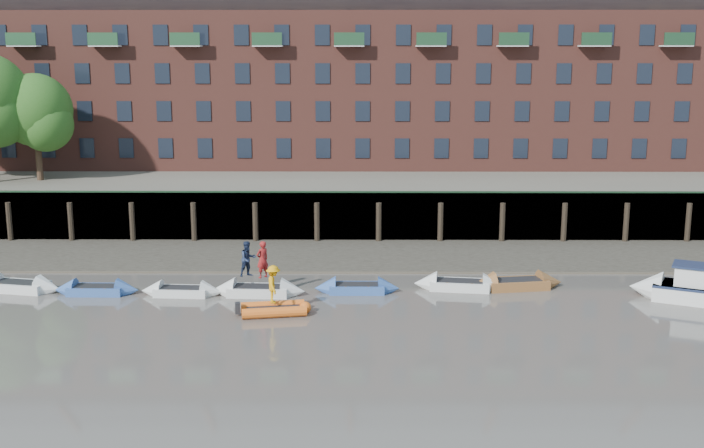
{
  "coord_description": "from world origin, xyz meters",
  "views": [
    {
      "loc": [
        0.61,
        -30.42,
        11.89
      ],
      "look_at": [
        0.33,
        12.0,
        3.2
      ],
      "focal_mm": 42.0,
      "sensor_mm": 36.0,
      "label": 1
    }
  ],
  "objects_px": {
    "motor_launch": "(683,288)",
    "person_rib_crew": "(273,284)",
    "rowboat_1": "(96,290)",
    "rowboat_0": "(18,286)",
    "person_rower_b": "(248,259)",
    "rib_tender": "(276,309)",
    "person_rower_a": "(262,260)",
    "rowboat_3": "(258,291)",
    "rowboat_4": "(357,288)",
    "rowboat_5": "(460,285)",
    "rowboat_2": "(182,291)",
    "rowboat_6": "(517,284)"
  },
  "relations": [
    {
      "from": "rowboat_1",
      "to": "person_rib_crew",
      "type": "height_order",
      "value": "person_rib_crew"
    },
    {
      "from": "rowboat_0",
      "to": "person_rower_b",
      "type": "relative_size",
      "value": 2.72
    },
    {
      "from": "rowboat_2",
      "to": "person_rib_crew",
      "type": "bearing_deg",
      "value": -27.57
    },
    {
      "from": "rowboat_2",
      "to": "rib_tender",
      "type": "distance_m",
      "value": 5.93
    },
    {
      "from": "rowboat_5",
      "to": "person_rib_crew",
      "type": "bearing_deg",
      "value": -147.76
    },
    {
      "from": "rowboat_2",
      "to": "person_rower_a",
      "type": "height_order",
      "value": "person_rower_a"
    },
    {
      "from": "rowboat_5",
      "to": "rib_tender",
      "type": "bearing_deg",
      "value": -147.1
    },
    {
      "from": "rowboat_3",
      "to": "rowboat_6",
      "type": "bearing_deg",
      "value": 8.41
    },
    {
      "from": "rib_tender",
      "to": "rowboat_3",
      "type": "bearing_deg",
      "value": 101.52
    },
    {
      "from": "rowboat_4",
      "to": "rib_tender",
      "type": "relative_size",
      "value": 1.29
    },
    {
      "from": "rowboat_3",
      "to": "motor_launch",
      "type": "height_order",
      "value": "motor_launch"
    },
    {
      "from": "rowboat_1",
      "to": "rowboat_5",
      "type": "relative_size",
      "value": 0.88
    },
    {
      "from": "rowboat_6",
      "to": "rowboat_1",
      "type": "bearing_deg",
      "value": 173.67
    },
    {
      "from": "rowboat_5",
      "to": "person_rower_b",
      "type": "relative_size",
      "value": 2.68
    },
    {
      "from": "rowboat_0",
      "to": "rowboat_5",
      "type": "height_order",
      "value": "rowboat_0"
    },
    {
      "from": "rowboat_2",
      "to": "person_rower_b",
      "type": "height_order",
      "value": "person_rower_b"
    },
    {
      "from": "rowboat_4",
      "to": "rowboat_5",
      "type": "bearing_deg",
      "value": 6.13
    },
    {
      "from": "rowboat_3",
      "to": "rowboat_6",
      "type": "xyz_separation_m",
      "value": [
        13.31,
        1.32,
        0.01
      ]
    },
    {
      "from": "rowboat_6",
      "to": "person_rower_a",
      "type": "bearing_deg",
      "value": 176.42
    },
    {
      "from": "rowboat_4",
      "to": "person_rower_b",
      "type": "xyz_separation_m",
      "value": [
        -5.51,
        -0.3,
        1.61
      ]
    },
    {
      "from": "person_rower_a",
      "to": "person_rib_crew",
      "type": "relative_size",
      "value": 1.05
    },
    {
      "from": "rib_tender",
      "to": "motor_launch",
      "type": "distance_m",
      "value": 20.05
    },
    {
      "from": "rowboat_0",
      "to": "person_rower_a",
      "type": "distance_m",
      "value": 12.84
    },
    {
      "from": "rowboat_2",
      "to": "rowboat_3",
      "type": "xyz_separation_m",
      "value": [
        3.87,
        0.04,
        0.03
      ]
    },
    {
      "from": "rowboat_2",
      "to": "person_rib_crew",
      "type": "relative_size",
      "value": 2.34
    },
    {
      "from": "person_rib_crew",
      "to": "rib_tender",
      "type": "bearing_deg",
      "value": -126.73
    },
    {
      "from": "rowboat_1",
      "to": "motor_launch",
      "type": "distance_m",
      "value": 29.41
    },
    {
      "from": "rowboat_2",
      "to": "rowboat_3",
      "type": "height_order",
      "value": "rowboat_3"
    },
    {
      "from": "motor_launch",
      "to": "person_rower_a",
      "type": "height_order",
      "value": "person_rower_a"
    },
    {
      "from": "rowboat_2",
      "to": "person_rower_a",
      "type": "bearing_deg",
      "value": 3.84
    },
    {
      "from": "rowboat_1",
      "to": "person_rower_b",
      "type": "distance_m",
      "value": 7.91
    },
    {
      "from": "rib_tender",
      "to": "person_rower_a",
      "type": "relative_size",
      "value": 1.79
    },
    {
      "from": "rowboat_4",
      "to": "rowboat_3",
      "type": "bearing_deg",
      "value": -173.76
    },
    {
      "from": "person_rib_crew",
      "to": "rowboat_0",
      "type": "bearing_deg",
      "value": 65.72
    },
    {
      "from": "rowboat_6",
      "to": "person_rower_a",
      "type": "relative_size",
      "value": 2.69
    },
    {
      "from": "person_rower_a",
      "to": "rowboat_4",
      "type": "bearing_deg",
      "value": 144.06
    },
    {
      "from": "rowboat_0",
      "to": "person_rower_b",
      "type": "xyz_separation_m",
      "value": [
        11.95,
        -0.46,
        1.59
      ]
    },
    {
      "from": "rowboat_6",
      "to": "motor_launch",
      "type": "bearing_deg",
      "value": -24.14
    },
    {
      "from": "rowboat_4",
      "to": "person_rib_crew",
      "type": "relative_size",
      "value": 2.42
    },
    {
      "from": "motor_launch",
      "to": "person_rib_crew",
      "type": "height_order",
      "value": "person_rib_crew"
    },
    {
      "from": "rowboat_2",
      "to": "motor_launch",
      "type": "distance_m",
      "value": 25.01
    },
    {
      "from": "rowboat_2",
      "to": "person_rib_crew",
      "type": "distance_m",
      "value": 5.91
    },
    {
      "from": "rowboat_3",
      "to": "rowboat_5",
      "type": "relative_size",
      "value": 0.98
    },
    {
      "from": "person_rib_crew",
      "to": "motor_launch",
      "type": "bearing_deg",
      "value": -92.42
    },
    {
      "from": "rowboat_0",
      "to": "rowboat_2",
      "type": "bearing_deg",
      "value": 6.76
    },
    {
      "from": "rowboat_0",
      "to": "rowboat_4",
      "type": "bearing_deg",
      "value": 11.23
    },
    {
      "from": "rowboat_1",
      "to": "person_rib_crew",
      "type": "xyz_separation_m",
      "value": [
        9.35,
        -3.18,
        1.21
      ]
    },
    {
      "from": "rib_tender",
      "to": "person_rower_a",
      "type": "bearing_deg",
      "value": 97.52
    },
    {
      "from": "rowboat_0",
      "to": "rib_tender",
      "type": "bearing_deg",
      "value": -3.73
    },
    {
      "from": "rowboat_1",
      "to": "rowboat_2",
      "type": "bearing_deg",
      "value": -1.98
    }
  ]
}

